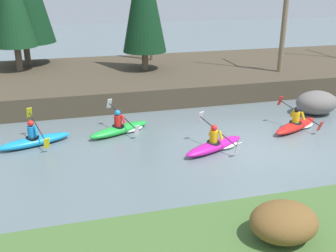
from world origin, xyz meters
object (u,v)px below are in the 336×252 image
at_px(kayaker_lead, 297,124).
at_px(kayaker_far_back, 35,140).
at_px(boulder_midstream, 316,103).
at_px(kayaker_middle, 217,144).
at_px(kayaker_trailing, 122,128).

relative_size(kayaker_lead, kayaker_far_back, 0.98).
relative_size(kayaker_far_back, boulder_midstream, 1.44).
height_order(kayaker_far_back, boulder_midstream, kayaker_far_back).
bearing_deg(kayaker_middle, kayaker_trailing, 116.00).
relative_size(kayaker_middle, boulder_midstream, 1.42).
height_order(kayaker_middle, kayaker_far_back, same).
bearing_deg(kayaker_trailing, kayaker_far_back, 161.97).
distance_m(kayaker_lead, kayaker_middle, 4.15).
height_order(kayaker_middle, boulder_midstream, kayaker_middle).
relative_size(kayaker_middle, kayaker_trailing, 1.00).
xyz_separation_m(kayaker_lead, kayaker_middle, (-4.00, -1.09, 0.00)).
bearing_deg(kayaker_lead, kayaker_trailing, 141.87).
bearing_deg(boulder_midstream, kayaker_lead, -141.50).
distance_m(kayaker_lead, kayaker_trailing, 7.22).
bearing_deg(kayaker_far_back, kayaker_middle, -37.18).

